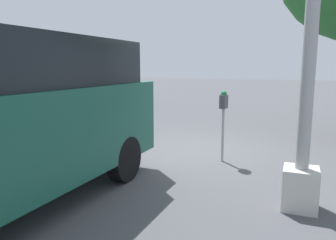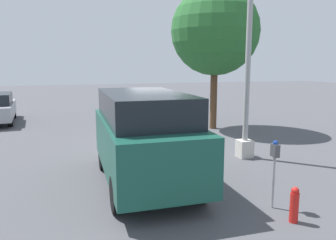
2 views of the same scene
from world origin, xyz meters
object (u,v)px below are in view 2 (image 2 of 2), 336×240
at_px(street_tree, 215,31).
at_px(fire_hydrant, 294,205).
at_px(lamp_post, 247,81).
at_px(parking_meter_near, 183,119).
at_px(parked_van, 144,135).
at_px(parking_meter_far, 275,158).

relative_size(street_tree, fire_hydrant, 9.25).
distance_m(lamp_post, street_tree, 5.21).
relative_size(lamp_post, street_tree, 1.08).
height_order(street_tree, fire_hydrant, street_tree).
bearing_deg(street_tree, fire_hydrant, -15.99).
xyz_separation_m(lamp_post, street_tree, (-4.69, 1.12, 1.96)).
bearing_deg(parking_meter_near, lamp_post, 46.05).
distance_m(parked_van, street_tree, 8.23).
bearing_deg(lamp_post, parking_meter_far, -22.08).
xyz_separation_m(parking_meter_near, fire_hydrant, (5.93, 0.01, -0.68)).
distance_m(parking_meter_far, street_tree, 9.19).
bearing_deg(parked_van, parking_meter_near, 146.28).
relative_size(lamp_post, fire_hydrant, 9.96).
height_order(parking_meter_near, lamp_post, lamp_post).
bearing_deg(street_tree, parking_meter_near, -41.09).
relative_size(parked_van, fire_hydrant, 6.79).
xyz_separation_m(parking_meter_near, parked_van, (3.07, -2.15, 0.19)).
height_order(parking_meter_far, parked_van, parked_van).
distance_m(lamp_post, parked_van, 3.98).
bearing_deg(parking_meter_far, parking_meter_near, -172.60).
distance_m(parking_meter_far, lamp_post, 4.01).
distance_m(parked_van, fire_hydrant, 3.68).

